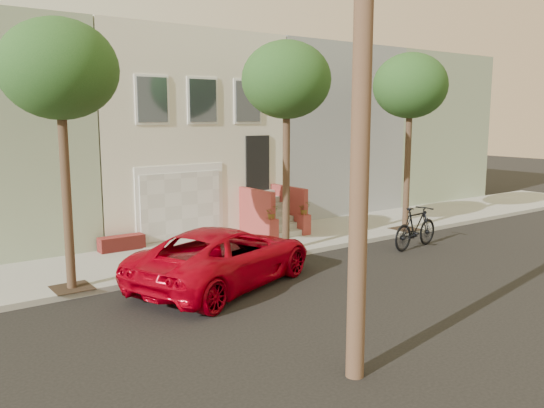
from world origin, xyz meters
TOP-DOWN VIEW (x-y plane):
  - ground at (0.00, 0.00)m, footprint 90.00×90.00m
  - sidewalk at (0.00, 5.35)m, footprint 40.00×3.70m
  - house_row at (0.00, 11.19)m, footprint 33.10×11.70m
  - tree_left at (-5.50, 3.90)m, footprint 2.70×2.57m
  - tree_mid at (1.00, 3.90)m, footprint 2.70×2.57m
  - tree_right at (6.50, 3.90)m, footprint 2.70×2.57m
  - pickup_truck at (-2.14, 2.36)m, footprint 5.92×4.26m
  - motorcycle at (4.92, 2.12)m, footprint 2.35×0.92m

SIDE VIEW (x-z plane):
  - ground at x=0.00m, z-range 0.00..0.00m
  - sidewalk at x=0.00m, z-range 0.00..0.15m
  - motorcycle at x=4.92m, z-range 0.00..1.37m
  - pickup_truck at x=-2.14m, z-range 0.00..1.50m
  - house_row at x=0.00m, z-range 0.14..7.14m
  - tree_left at x=-5.50m, z-range 2.11..8.41m
  - tree_mid at x=1.00m, z-range 2.11..8.41m
  - tree_right at x=6.50m, z-range 2.11..8.41m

